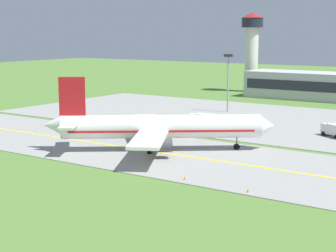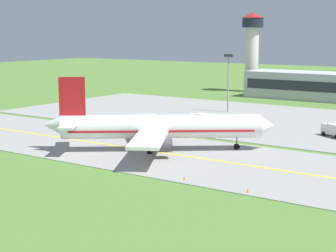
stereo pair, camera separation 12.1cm
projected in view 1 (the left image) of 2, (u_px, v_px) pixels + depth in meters
ground_plane at (147, 151)px, 94.25m from camera, size 500.00×500.00×0.00m
taxiway_strip at (147, 151)px, 94.24m from camera, size 240.00×28.00×0.10m
apron_pad at (295, 123)px, 122.90m from camera, size 140.00×52.00×0.10m
taxiway_centreline at (147, 150)px, 94.23m from camera, size 220.00×0.60×0.01m
airplane_lead at (159, 127)px, 93.94m from camera, size 33.81×29.04×12.70m
service_truck_baggage at (335, 130)px, 106.11m from camera, size 6.18×4.89×2.60m
service_truck_fuel at (202, 118)px, 120.02m from camera, size 6.08×2.53×2.60m
control_tower at (252, 44)px, 185.78m from camera, size 7.60×7.60×26.62m
apron_light_mast at (228, 76)px, 138.04m from camera, size 2.40×0.50×14.70m
traffic_cone_near_edge at (248, 191)px, 69.62m from camera, size 0.44×0.44×0.60m
traffic_cone_mid_edge at (185, 179)px, 75.40m from camera, size 0.44×0.44×0.60m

